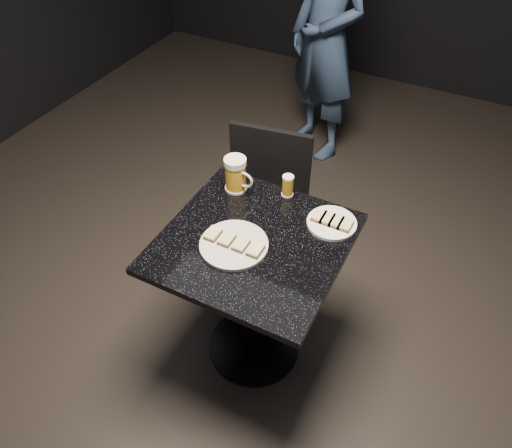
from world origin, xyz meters
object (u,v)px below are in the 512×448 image
object	(u,v)px
plate_small	(332,223)
table	(254,280)
patron	(327,39)
beer_tumbler	(288,186)
plate_large	(234,245)
chair	(262,206)
beer_mug	(236,174)

from	to	relation	value
plate_small	table	xyz separation A→B (m)	(-0.24, -0.22, -0.25)
patron	beer_tumbler	world-z (taller)	patron
plate_large	beer_tumbler	world-z (taller)	beer_tumbler
beer_tumbler	plate_small	bearing A→B (deg)	-20.12
plate_large	beer_tumbler	distance (m)	0.38
plate_large	chair	distance (m)	0.59
plate_small	patron	distance (m)	1.65
beer_mug	plate_small	bearing A→B (deg)	-2.48
plate_small	beer_tumbler	distance (m)	0.26
chair	beer_tumbler	bearing A→B (deg)	-36.58
chair	plate_small	bearing A→B (deg)	-28.03
beer_mug	beer_tumbler	xyz separation A→B (m)	(0.21, 0.07, -0.03)
beer_tumbler	chair	xyz separation A→B (m)	(-0.19, 0.14, -0.30)
beer_mug	chair	xyz separation A→B (m)	(0.02, 0.21, -0.33)
patron	chair	world-z (taller)	patron
plate_large	beer_mug	xyz separation A→B (m)	(-0.16, 0.31, 0.07)
plate_small	plate_large	bearing A→B (deg)	-135.29
plate_large	chair	xyz separation A→B (m)	(-0.13, 0.51, -0.26)
patron	table	xyz separation A→B (m)	(0.39, -1.74, -0.30)
table	chair	bearing A→B (deg)	112.57
beer_mug	beer_tumbler	world-z (taller)	beer_mug
beer_tumbler	chair	distance (m)	0.38
chair	plate_large	bearing A→B (deg)	-75.33
table	beer_tumbler	xyz separation A→B (m)	(0.00, 0.31, 0.29)
plate_large	chair	bearing A→B (deg)	104.67
patron	beer_mug	world-z (taller)	patron
beer_mug	table	bearing A→B (deg)	-48.98
plate_small	beer_mug	world-z (taller)	beer_mug
patron	plate_small	bearing A→B (deg)	-37.73
patron	chair	xyz separation A→B (m)	(0.20, -1.29, -0.31)
plate_large	table	distance (m)	0.26
beer_mug	beer_tumbler	size ratio (longest dim) A/B	1.61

